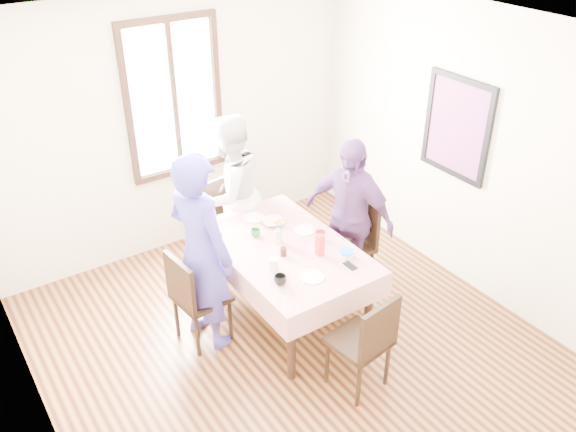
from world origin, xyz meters
The scene contains 30 objects.
ground centered at (0.00, 0.00, 0.00)m, with size 4.50×4.50×0.00m, color #32170B.
back_wall centered at (0.00, 2.25, 1.35)m, with size 4.00×4.00×0.00m, color beige.
right_wall centered at (2.00, 0.00, 1.35)m, with size 4.50×4.50×0.00m, color beige.
window_frame centered at (0.00, 2.23, 1.65)m, with size 1.02×0.06×1.62m, color black.
window_pane centered at (0.00, 2.24, 1.65)m, with size 0.90×0.02×1.50m, color white.
art_poster centered at (1.98, 0.30, 1.55)m, with size 0.04×0.76×0.96m, color red.
dining_table centered at (0.18, 0.51, 0.38)m, with size 0.93×1.52×0.75m, color black.
tablecloth centered at (0.18, 0.51, 0.76)m, with size 1.05×1.64×0.01m, color #61000A.
chair_left centered at (-0.59, 0.65, 0.46)m, with size 0.42×0.42×0.91m, color black.
chair_right centered at (0.96, 0.56, 0.46)m, with size 0.42×0.42×0.91m, color black.
chair_far centered at (0.18, 1.56, 0.46)m, with size 0.42×0.42×0.91m, color black.
chair_near centered at (0.18, -0.53, 0.46)m, with size 0.42×0.42×0.91m, color black.
person_left centered at (-0.57, 0.65, 0.90)m, with size 0.66×0.43×1.80m, color #3E369A.
person_far centered at (0.18, 1.54, 0.83)m, with size 0.81×0.63×1.66m, color silver.
person_right centered at (0.93, 0.56, 0.79)m, with size 0.93×0.39×1.59m, color #543167.
mug_black centered at (-0.15, 0.08, 0.80)m, with size 0.10×0.10×0.08m, color black.
mug_flag centered at (0.51, 0.43, 0.80)m, with size 0.09×0.09×0.09m, color red.
mug_green centered at (0.06, 0.81, 0.80)m, with size 0.09×0.09×0.07m, color #0C7226.
serving_bowl centered at (0.30, 0.89, 0.79)m, with size 0.19×0.19×0.05m, color white.
juice_carton centered at (0.37, 0.24, 0.86)m, with size 0.06×0.06×0.19m, color red.
butter_tub centered at (0.53, 0.08, 0.79)m, with size 0.11×0.11×0.05m, color white.
jam_jar centered at (0.10, 0.41, 0.80)m, with size 0.05×0.05×0.08m, color black.
drinking_glass centered at (-0.09, 0.27, 0.82)m, with size 0.08×0.08×0.11m, color silver.
smartphone centered at (0.47, -0.04, 0.77)m, with size 0.07×0.13×0.01m, color black.
flower_vase centered at (0.18, 0.60, 0.83)m, with size 0.07×0.07×0.13m, color silver.
plate_right centered at (0.48, 0.63, 0.77)m, with size 0.20×0.20×0.01m, color white.
plate_far centered at (0.21, 1.08, 0.77)m, with size 0.20×0.20×0.01m, color white.
plate_near centered at (0.11, 0.01, 0.77)m, with size 0.20×0.20×0.01m, color white.
butter_lid centered at (0.53, 0.08, 0.82)m, with size 0.12×0.12×0.01m, color blue.
flower_bunch centered at (0.18, 0.60, 0.95)m, with size 0.09×0.09×0.10m, color yellow, non-canonical shape.
Camera 1 is at (-2.26, -3.16, 3.68)m, focal length 37.45 mm.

